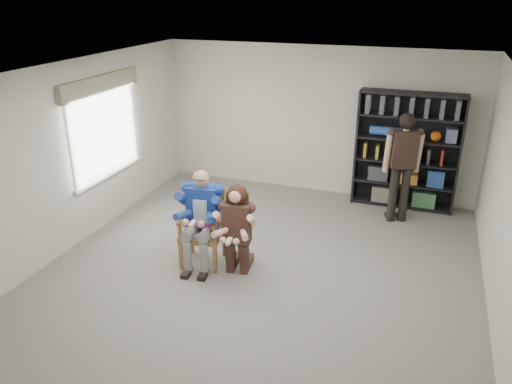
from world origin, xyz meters
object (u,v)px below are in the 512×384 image
at_px(armchair, 202,228).
at_px(kneeling_woman, 236,232).
at_px(seated_man, 202,218).
at_px(bookshelf, 407,151).
at_px(standing_man, 402,169).

bearing_deg(armchair, kneeling_woman, -19.04).
height_order(armchair, seated_man, seated_man).
distance_m(bookshelf, standing_man, 0.70).
bearing_deg(kneeling_woman, armchair, 160.96).
distance_m(armchair, standing_man, 3.53).
bearing_deg(kneeling_woman, standing_man, 44.74).
relative_size(seated_man, kneeling_woman, 1.09).
relative_size(armchair, seated_man, 0.77).
relative_size(armchair, kneeling_woman, 0.84).
bearing_deg(kneeling_woman, seated_man, 160.96).
xyz_separation_m(armchair, bookshelf, (2.57, 3.10, 0.50)).
bearing_deg(kneeling_woman, bookshelf, 50.91).
height_order(bookshelf, standing_man, bookshelf).
distance_m(armchair, seated_man, 0.17).
xyz_separation_m(seated_man, kneeling_woman, (0.58, -0.12, -0.06)).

